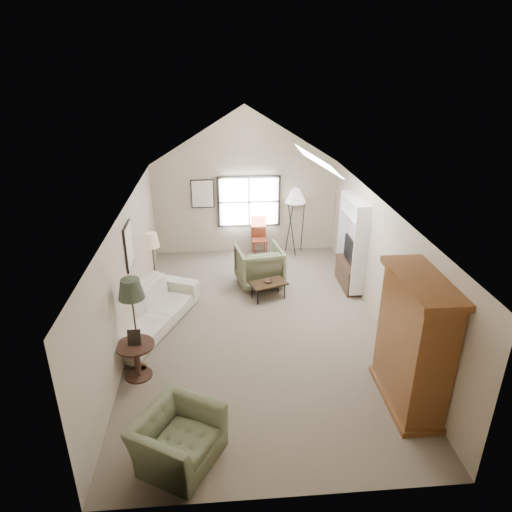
{
  "coord_description": "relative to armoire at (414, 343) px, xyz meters",
  "views": [
    {
      "loc": [
        -0.69,
        -7.99,
        5.12
      ],
      "look_at": [
        0.0,
        0.4,
        1.4
      ],
      "focal_mm": 32.0,
      "sensor_mm": 36.0,
      "label": 1
    }
  ],
  "objects": [
    {
      "name": "armchair_near",
      "position": [
        -3.55,
        -0.87,
        -0.74
      ],
      "size": [
        1.4,
        1.45,
        0.72
      ],
      "primitive_type": "imported",
      "rotation": [
        0.0,
        0.0,
        1.05
      ],
      "color": "#5E6245",
      "rests_on": "ground"
    },
    {
      "name": "media_console",
      "position": [
        0.14,
        4.0,
        -0.8
      ],
      "size": [
        0.34,
        1.18,
        0.6
      ],
      "primitive_type": "cube",
      "color": "#382316",
      "rests_on": "ground"
    },
    {
      "name": "armoire",
      "position": [
        0.0,
        0.0,
        0.0
      ],
      "size": [
        0.6,
        1.5,
        2.2
      ],
      "primitive_type": "cube",
      "color": "brown",
      "rests_on": "ground"
    },
    {
      "name": "dark_lamp",
      "position": [
        -4.38,
        1.18,
        -0.19
      ],
      "size": [
        0.57,
        0.57,
        1.81
      ],
      "primitive_type": null,
      "rotation": [
        0.0,
        0.0,
        -0.42
      ],
      "color": "black",
      "rests_on": "ground"
    },
    {
      "name": "bowl",
      "position": [
        -1.84,
        3.53,
        -0.66
      ],
      "size": [
        0.25,
        0.25,
        0.05
      ],
      "primitive_type": "imported",
      "rotation": [
        0.0,
        0.0,
        0.34
      ],
      "color": "#3C2418",
      "rests_on": "coffee_table"
    },
    {
      "name": "side_chair",
      "position": [
        -1.81,
        6.1,
        -0.58
      ],
      "size": [
        0.43,
        0.43,
        1.05
      ],
      "primitive_type": "cube",
      "rotation": [
        0.0,
        0.0,
        0.06
      ],
      "color": "maroon",
      "rests_on": "ground"
    },
    {
      "name": "room_shell",
      "position": [
        -2.18,
        2.4,
        2.11
      ],
      "size": [
        5.01,
        8.01,
        4.0
      ],
      "color": "#756753",
      "rests_on": "ground"
    },
    {
      "name": "tv_panel",
      "position": [
        0.14,
        4.0,
        -0.18
      ],
      "size": [
        0.05,
        0.9,
        0.55
      ],
      "primitive_type": "cube",
      "color": "black",
      "rests_on": "media_console"
    },
    {
      "name": "armchair_far",
      "position": [
        -1.98,
        4.29,
        -0.62
      ],
      "size": [
        1.19,
        1.21,
        0.96
      ],
      "primitive_type": "imported",
      "rotation": [
        0.0,
        0.0,
        3.3
      ],
      "color": "#666E4D",
      "rests_on": "ground"
    },
    {
      "name": "skylight",
      "position": [
        -0.88,
        3.3,
        2.12
      ],
      "size": [
        0.8,
        1.2,
        0.52
      ],
      "primitive_type": null,
      "color": "white",
      "rests_on": "room_shell"
    },
    {
      "name": "wall_art",
      "position": [
        -4.06,
        4.34,
        0.63
      ],
      "size": [
        1.97,
        3.71,
        0.88
      ],
      "color": "black",
      "rests_on": "room_shell"
    },
    {
      "name": "sofa",
      "position": [
        -4.38,
        2.58,
        -0.72
      ],
      "size": [
        1.99,
        2.79,
        0.76
      ],
      "primitive_type": "imported",
      "rotation": [
        0.0,
        0.0,
        1.15
      ],
      "color": "beige",
      "rests_on": "ground"
    },
    {
      "name": "tv_alcove",
      "position": [
        0.16,
        4.0,
        0.05
      ],
      "size": [
        0.32,
        1.3,
        2.1
      ],
      "primitive_type": "cube",
      "color": "white",
      "rests_on": "ground"
    },
    {
      "name": "coffee_table",
      "position": [
        -1.84,
        3.53,
        -0.89
      ],
      "size": [
        0.91,
        0.69,
        0.41
      ],
      "primitive_type": "cube",
      "rotation": [
        0.0,
        0.0,
        0.34
      ],
      "color": "#311F14",
      "rests_on": "ground"
    },
    {
      "name": "tan_lamp",
      "position": [
        -4.38,
        3.78,
        -0.29
      ],
      "size": [
        0.43,
        0.43,
        1.63
      ],
      "primitive_type": null,
      "rotation": [
        0.0,
        0.0,
        -0.42
      ],
      "color": "tan",
      "rests_on": "ground"
    },
    {
      "name": "side_table",
      "position": [
        -4.38,
        0.98,
        -0.77
      ],
      "size": [
        0.86,
        0.86,
        0.65
      ],
      "primitive_type": "cylinder",
      "rotation": [
        0.0,
        0.0,
        -0.42
      ],
      "color": "#3A2117",
      "rests_on": "ground"
    },
    {
      "name": "tripod_lamp",
      "position": [
        -0.84,
        6.1,
        -0.15
      ],
      "size": [
        0.56,
        0.56,
        1.9
      ],
      "primitive_type": null,
      "rotation": [
        0.0,
        0.0,
        -0.02
      ],
      "color": "silver",
      "rests_on": "ground"
    },
    {
      "name": "window",
      "position": [
        -2.08,
        6.36,
        0.35
      ],
      "size": [
        1.72,
        0.08,
        1.42
      ],
      "primitive_type": "cube",
      "color": "black",
      "rests_on": "room_shell"
    }
  ]
}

